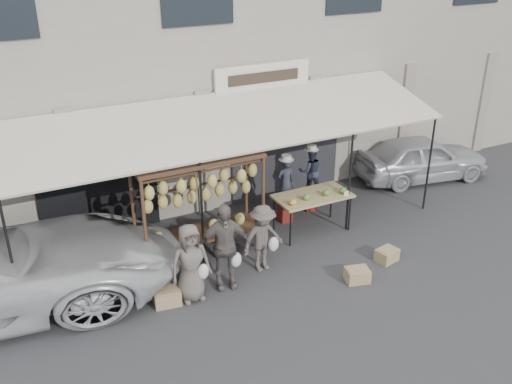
{
  "coord_description": "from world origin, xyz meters",
  "views": [
    {
      "loc": [
        -4.53,
        -8.14,
        6.34
      ],
      "look_at": [
        0.31,
        1.4,
        1.3
      ],
      "focal_mm": 40.0,
      "sensor_mm": 36.0,
      "label": 1
    }
  ],
  "objects_px": {
    "customer_mid": "(224,246)",
    "crate_near_b": "(387,255)",
    "vendor_right": "(311,171)",
    "banana_rack": "(199,190)",
    "customer_left": "(190,263)",
    "produce_table": "(313,197)",
    "customer_right": "(263,238)",
    "sedan": "(422,158)",
    "crate_far": "(167,297)",
    "crate_near_a": "(357,275)",
    "vendor_left": "(286,182)"
  },
  "relations": [
    {
      "from": "customer_right",
      "to": "crate_near_b",
      "type": "xyz_separation_m",
      "value": [
        2.45,
        -0.88,
        -0.58
      ]
    },
    {
      "from": "vendor_left",
      "to": "customer_left",
      "type": "distance_m",
      "value": 3.61
    },
    {
      "from": "customer_left",
      "to": "crate_near_a",
      "type": "height_order",
      "value": "customer_left"
    },
    {
      "from": "banana_rack",
      "to": "crate_far",
      "type": "xyz_separation_m",
      "value": [
        -1.18,
        -1.21,
        -1.42
      ]
    },
    {
      "from": "customer_mid",
      "to": "vendor_left",
      "type": "bearing_deg",
      "value": 48.81
    },
    {
      "from": "banana_rack",
      "to": "crate_near_a",
      "type": "relative_size",
      "value": 5.78
    },
    {
      "from": "banana_rack",
      "to": "customer_mid",
      "type": "distance_m",
      "value": 1.35
    },
    {
      "from": "crate_near_a",
      "to": "crate_far",
      "type": "relative_size",
      "value": 0.93
    },
    {
      "from": "produce_table",
      "to": "customer_left",
      "type": "bearing_deg",
      "value": -160.75
    },
    {
      "from": "vendor_right",
      "to": "crate_near_b",
      "type": "bearing_deg",
      "value": 111.5
    },
    {
      "from": "banana_rack",
      "to": "crate_near_a",
      "type": "distance_m",
      "value": 3.53
    },
    {
      "from": "vendor_right",
      "to": "sedan",
      "type": "height_order",
      "value": "vendor_right"
    },
    {
      "from": "vendor_left",
      "to": "crate_near_a",
      "type": "distance_m",
      "value": 2.95
    },
    {
      "from": "crate_near_b",
      "to": "produce_table",
      "type": "bearing_deg",
      "value": 111.94
    },
    {
      "from": "banana_rack",
      "to": "customer_right",
      "type": "distance_m",
      "value": 1.59
    },
    {
      "from": "produce_table",
      "to": "crate_far",
      "type": "relative_size",
      "value": 3.53
    },
    {
      "from": "vendor_right",
      "to": "produce_table",
      "type": "bearing_deg",
      "value": 79.42
    },
    {
      "from": "crate_near_a",
      "to": "crate_near_b",
      "type": "bearing_deg",
      "value": 18.5
    },
    {
      "from": "customer_mid",
      "to": "crate_near_b",
      "type": "relative_size",
      "value": 3.98
    },
    {
      "from": "banana_rack",
      "to": "vendor_right",
      "type": "xyz_separation_m",
      "value": [
        3.19,
        0.91,
        -0.56
      ]
    },
    {
      "from": "crate_far",
      "to": "sedan",
      "type": "bearing_deg",
      "value": 16.08
    },
    {
      "from": "vendor_right",
      "to": "customer_right",
      "type": "relative_size",
      "value": 0.82
    },
    {
      "from": "vendor_right",
      "to": "crate_near_a",
      "type": "relative_size",
      "value": 2.6
    },
    {
      "from": "produce_table",
      "to": "customer_right",
      "type": "distance_m",
      "value": 1.95
    },
    {
      "from": "sedan",
      "to": "crate_near_a",
      "type": "bearing_deg",
      "value": 136.54
    },
    {
      "from": "vendor_left",
      "to": "produce_table",
      "type": "bearing_deg",
      "value": 111.59
    },
    {
      "from": "customer_left",
      "to": "sedan",
      "type": "height_order",
      "value": "customer_left"
    },
    {
      "from": "produce_table",
      "to": "crate_near_b",
      "type": "xyz_separation_m",
      "value": [
        0.71,
        -1.78,
        -0.73
      ]
    },
    {
      "from": "banana_rack",
      "to": "vendor_left",
      "type": "xyz_separation_m",
      "value": [
        2.35,
        0.64,
        -0.57
      ]
    },
    {
      "from": "customer_left",
      "to": "customer_mid",
      "type": "distance_m",
      "value": 0.72
    },
    {
      "from": "customer_mid",
      "to": "crate_near_a",
      "type": "relative_size",
      "value": 3.9
    },
    {
      "from": "crate_near_a",
      "to": "sedan",
      "type": "relative_size",
      "value": 0.13
    },
    {
      "from": "crate_near_a",
      "to": "customer_right",
      "type": "bearing_deg",
      "value": 140.11
    },
    {
      "from": "crate_near_a",
      "to": "produce_table",
      "type": "bearing_deg",
      "value": 82.54
    },
    {
      "from": "produce_table",
      "to": "vendor_right",
      "type": "height_order",
      "value": "vendor_right"
    },
    {
      "from": "produce_table",
      "to": "vendor_right",
      "type": "relative_size",
      "value": 1.45
    },
    {
      "from": "sedan",
      "to": "customer_left",
      "type": "bearing_deg",
      "value": 117.6
    },
    {
      "from": "customer_left",
      "to": "customer_right",
      "type": "height_order",
      "value": "customer_left"
    },
    {
      "from": "vendor_left",
      "to": "customer_left",
      "type": "relative_size",
      "value": 0.77
    },
    {
      "from": "banana_rack",
      "to": "produce_table",
      "type": "height_order",
      "value": "banana_rack"
    },
    {
      "from": "sedan",
      "to": "customer_mid",
      "type": "bearing_deg",
      "value": 118.58
    },
    {
      "from": "customer_right",
      "to": "banana_rack",
      "type": "bearing_deg",
      "value": 126.35
    },
    {
      "from": "customer_mid",
      "to": "crate_far",
      "type": "xyz_separation_m",
      "value": [
        -1.18,
        -0.05,
        -0.73
      ]
    },
    {
      "from": "vendor_right",
      "to": "banana_rack",
      "type": "bearing_deg",
      "value": 33.86
    },
    {
      "from": "customer_left",
      "to": "banana_rack",
      "type": "bearing_deg",
      "value": 60.13
    },
    {
      "from": "customer_mid",
      "to": "crate_near_a",
      "type": "height_order",
      "value": "customer_mid"
    },
    {
      "from": "produce_table",
      "to": "crate_near_b",
      "type": "relative_size",
      "value": 3.86
    },
    {
      "from": "customer_mid",
      "to": "sedan",
      "type": "relative_size",
      "value": 0.49
    },
    {
      "from": "banana_rack",
      "to": "customer_left",
      "type": "distance_m",
      "value": 1.65
    },
    {
      "from": "produce_table",
      "to": "crate_near_a",
      "type": "xyz_separation_m",
      "value": [
        -0.28,
        -2.11,
        -0.73
      ]
    }
  ]
}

